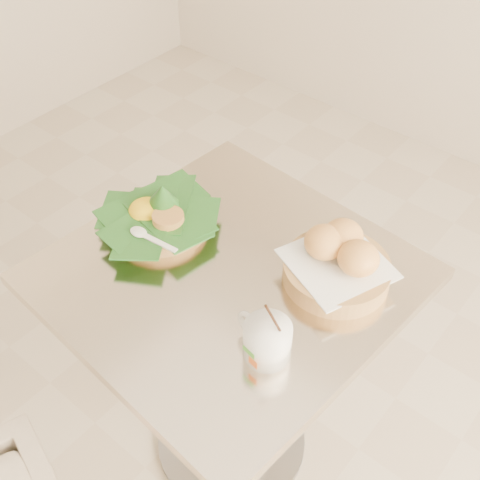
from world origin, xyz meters
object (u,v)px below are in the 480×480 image
Objects in this scene: rice_basket at (159,214)px; coffee_mug at (266,339)px; cafe_table at (230,334)px; bread_basket at (338,261)px.

coffee_mug reaches higher than rice_basket.
cafe_table is 4.72× the size of coffee_mug.
cafe_table is 0.34m from rice_basket.
bread_basket is 0.25m from coffee_mug.
bread_basket is at bearing 91.27° from coffee_mug.
bread_basket is 1.57× the size of coffee_mug.
rice_basket reaches higher than bread_basket.
rice_basket is at bearing -162.73° from bread_basket.
rice_basket is 0.43m from bread_basket.
coffee_mug is (0.41, -0.13, 0.01)m from rice_basket.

